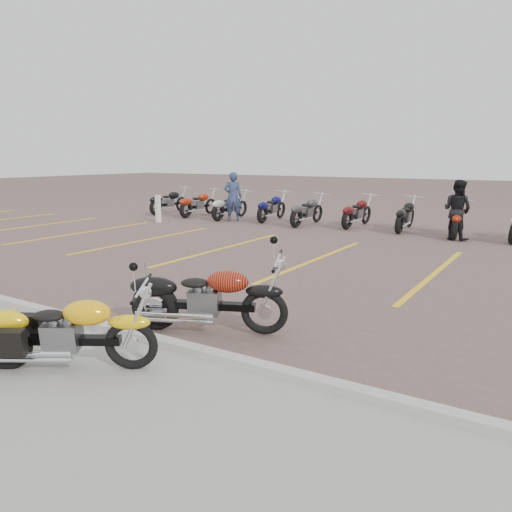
{
  "coord_description": "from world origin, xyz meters",
  "views": [
    {
      "loc": [
        4.88,
        -6.44,
        2.37
      ],
      "look_at": [
        0.57,
        0.45,
        0.75
      ],
      "focal_mm": 35.0,
      "sensor_mm": 36.0,
      "label": 1
    }
  ],
  "objects": [
    {
      "name": "yellow_cruiser",
      "position": [
        0.24,
        -3.1,
        0.42
      ],
      "size": [
        1.82,
        1.16,
        0.84
      ],
      "rotation": [
        0.11,
        0.0,
        0.54
      ],
      "color": "black",
      "rests_on": "ground"
    },
    {
      "name": "flame_cruiser",
      "position": [
        0.83,
        -1.27,
        0.45
      ],
      "size": [
        2.07,
        0.98,
        0.9
      ],
      "rotation": [
        0.1,
        0.0,
        0.4
      ],
      "color": "black",
      "rests_on": "ground"
    },
    {
      "name": "bollard",
      "position": [
        -7.81,
        7.09,
        0.5
      ],
      "size": [
        0.16,
        0.16,
        1.0
      ],
      "primitive_type": "cube",
      "rotation": [
        0.0,
        0.0,
        -0.09
      ],
      "color": "white",
      "rests_on": "ground"
    },
    {
      "name": "person_a",
      "position": [
        -5.71,
        8.89,
        0.91
      ],
      "size": [
        0.8,
        0.73,
        1.83
      ],
      "primitive_type": "imported",
      "rotation": [
        0.0,
        0.0,
        3.73
      ],
      "color": "navy",
      "rests_on": "ground"
    },
    {
      "name": "person_b",
      "position": [
        2.2,
        8.79,
        0.87
      ],
      "size": [
        1.02,
        0.91,
        1.74
      ],
      "primitive_type": "imported",
      "rotation": [
        0.0,
        0.0,
        2.79
      ],
      "color": "black",
      "rests_on": "ground"
    },
    {
      "name": "bg_bike_row",
      "position": [
        0.43,
        9.56,
        0.55
      ],
      "size": [
        20.5,
        2.02,
        1.1
      ],
      "color": "black",
      "rests_on": "ground"
    },
    {
      "name": "ground",
      "position": [
        0.0,
        0.0,
        0.0
      ],
      "size": [
        100.0,
        100.0,
        0.0
      ],
      "primitive_type": "plane",
      "color": "brown",
      "rests_on": "ground"
    },
    {
      "name": "curb",
      "position": [
        0.0,
        -2.0,
        0.06
      ],
      "size": [
        60.0,
        0.18,
        0.12
      ],
      "primitive_type": "cube",
      "color": "#ADAAA3",
      "rests_on": "ground"
    },
    {
      "name": "parking_stripes",
      "position": [
        0.0,
        4.0,
        0.0
      ],
      "size": [
        38.0,
        5.5,
        0.01
      ],
      "primitive_type": null,
      "color": "gold",
      "rests_on": "ground"
    }
  ]
}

